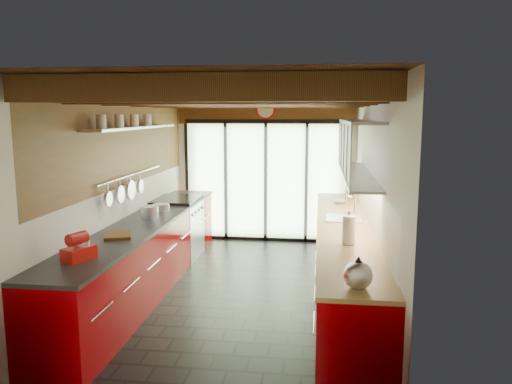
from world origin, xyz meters
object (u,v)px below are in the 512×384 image
at_px(kettle, 358,274).
at_px(soap_bottle, 347,228).
at_px(bowl, 340,202).
at_px(stand_mixer, 79,249).
at_px(paper_towel, 349,230).

distance_m(kettle, soap_bottle, 1.76).
height_order(kettle, bowl, kettle).
xyz_separation_m(stand_mixer, kettle, (2.54, -0.44, 0.01)).
bearing_deg(bowl, kettle, -90.00).
bearing_deg(paper_towel, kettle, -90.00).
relative_size(stand_mixer, paper_towel, 0.95).
xyz_separation_m(kettle, bowl, (-0.00, 3.77, -0.09)).
relative_size(soap_bottle, bowl, 0.82).
bearing_deg(paper_towel, soap_bottle, 90.00).
bearing_deg(soap_bottle, kettle, -90.00).
height_order(stand_mixer, kettle, stand_mixer).
height_order(paper_towel, bowl, paper_towel).
bearing_deg(paper_towel, stand_mixer, -160.50).
distance_m(stand_mixer, bowl, 4.19).
bearing_deg(soap_bottle, stand_mixer, -152.66).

